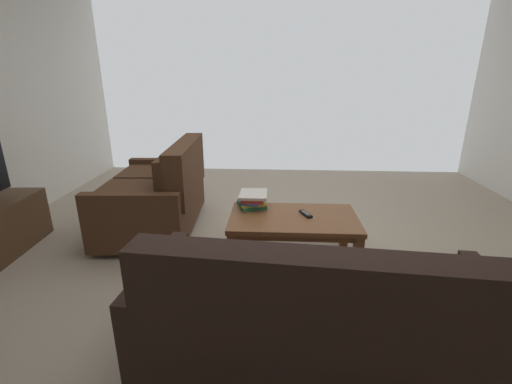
# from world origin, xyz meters

# --- Properties ---
(ground_plane) EXTENTS (5.91, 5.92, 0.01)m
(ground_plane) POSITION_xyz_m (0.00, 0.00, -0.00)
(ground_plane) COLOR tan
(sofa_main) EXTENTS (1.90, 0.96, 0.85)m
(sofa_main) POSITION_xyz_m (-0.11, 1.23, 0.36)
(sofa_main) COLOR black
(sofa_main) RESTS_ON ground
(loveseat_near) EXTENTS (0.93, 1.39, 0.90)m
(loveseat_near) POSITION_xyz_m (1.28, -0.55, 0.38)
(loveseat_near) COLOR black
(loveseat_near) RESTS_ON ground
(coffee_table) EXTENTS (1.06, 0.63, 0.40)m
(coffee_table) POSITION_xyz_m (-0.05, 0.02, 0.34)
(coffee_table) COLOR brown
(coffee_table) RESTS_ON ground
(book_stack) EXTENTS (0.29, 0.32, 0.13)m
(book_stack) POSITION_xyz_m (0.30, -0.19, 0.47)
(book_stack) COLOR #337F51
(book_stack) RESTS_ON coffee_table
(tv_remote) EXTENTS (0.11, 0.16, 0.02)m
(tv_remote) POSITION_xyz_m (-0.16, -0.01, 0.41)
(tv_remote) COLOR black
(tv_remote) RESTS_ON coffee_table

